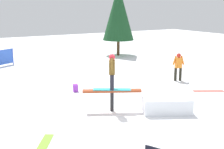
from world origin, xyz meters
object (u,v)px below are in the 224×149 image
Objects in this scene: backpack_on_snow at (75,88)px; loose_snowboard_coral at (208,91)px; loose_snowboard_lime at (44,144)px; pine_tree_near at (118,12)px; bystander_orange at (178,65)px; main_rider_on_rail at (112,72)px; rail_feature at (112,93)px.

loose_snowboard_coral is at bearing -101.61° from backpack_on_snow.
loose_snowboard_coral is 6.30m from backpack_on_snow.
loose_snowboard_coral is at bearing 133.05° from loose_snowboard_lime.
pine_tree_near reaches higher than backpack_on_snow.
loose_snowboard_lime is (8.79, 3.93, -0.83)m from bystander_orange.
main_rider_on_rail is 6.09m from bystander_orange.
rail_feature is 0.83m from main_rider_on_rail.
bystander_orange is 9.58m from pine_tree_near.
bystander_orange is at bearing -129.20° from rail_feature.
main_rider_on_rail is at bearing -150.32° from loose_snowboard_coral.
main_rider_on_rail reaches higher than backpack_on_snow.
backpack_on_snow is at bearing -57.40° from main_rider_on_rail.
backpack_on_snow is (0.06, -3.26, -0.54)m from rail_feature.
main_rider_on_rail reaches higher than loose_snowboard_lime.
loose_snowboard_lime is at bearing -131.78° from bystander_orange.
rail_feature is 0.38× the size of pine_tree_near.
bystander_orange is 9.67m from loose_snowboard_lime.
bystander_orange is 1.04× the size of loose_snowboard_coral.
main_rider_on_rail is at bearing -160.03° from backpack_on_snow.
rail_feature is 1.47× the size of loose_snowboard_coral.
backpack_on_snow reaches higher than loose_snowboard_coral.
rail_feature is 3.31m from backpack_on_snow.
rail_feature is 6.20× the size of backpack_on_snow.
main_rider_on_rail is 5.57m from loose_snowboard_coral.
pine_tree_near is (-10.64, -12.97, 3.41)m from loose_snowboard_lime.
loose_snowboard_lime is 17.12m from pine_tree_near.
pine_tree_near is at bearing 173.07° from loose_snowboard_lime.
pine_tree_near is (-7.40, -11.43, 2.72)m from rail_feature.
main_rider_on_rail is 0.96× the size of loose_snowboard_coral.
backpack_on_snow is at bearing 178.96° from loose_snowboard_lime.
bystander_orange reaches higher than rail_feature.
main_rider_on_rail is (0.00, 0.00, 0.83)m from rail_feature.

